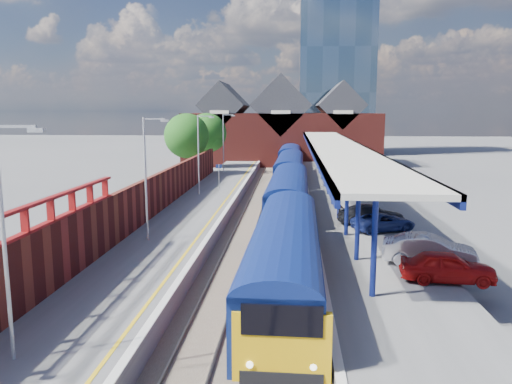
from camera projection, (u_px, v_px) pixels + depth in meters
ground at (275, 192)px, 52.00m from camera, size 240.00×240.00×0.00m
ballast_bed at (271, 210)px, 42.15m from camera, size 6.00×76.00×0.06m
rails at (271, 209)px, 42.13m from camera, size 4.51×76.00×0.14m
left_platform at (207, 204)px, 42.47m from camera, size 5.00×76.00×1.00m
right_platform at (343, 206)px, 41.64m from camera, size 6.00×76.00×1.00m
coping_left at (234, 198)px, 42.22m from camera, size 0.30×76.00×0.05m
coping_right at (309, 199)px, 41.76m from camera, size 0.30×76.00×0.05m
yellow_line at (227, 198)px, 42.26m from camera, size 0.14×76.00×0.01m
train at (289, 179)px, 46.28m from camera, size 3.15×65.95×3.45m
canopy at (336, 147)px, 42.84m from camera, size 4.50×52.00×4.48m
lamp_post_a at (8, 229)px, 14.24m from camera, size 1.48×0.18×7.00m
lamp_post_b at (148, 171)px, 28.03m from camera, size 1.48×0.18×7.00m
lamp_post_c at (200, 150)px, 43.78m from camera, size 1.48×0.18×7.00m
lamp_post_d at (224, 139)px, 59.53m from camera, size 1.48×0.18×7.00m
platform_sign at (219, 173)px, 46.02m from camera, size 0.55×0.08×2.50m
brick_wall at (155, 193)px, 35.98m from camera, size 0.35×50.00×3.86m
station_building at (281, 130)px, 78.69m from camera, size 30.00×12.12×13.78m
glass_tower at (336, 50)px, 97.27m from camera, size 14.20×14.20×40.30m
tree_near at (188, 137)px, 57.70m from camera, size 5.20×5.20×8.10m
tree_far at (208, 134)px, 65.50m from camera, size 5.20×5.20×8.10m
parked_car_red at (448, 267)px, 21.54m from camera, size 4.11×1.96×1.36m
parked_car_silver at (429, 250)px, 23.97m from camera, size 4.60×2.40×1.44m
parked_car_dark at (371, 214)px, 32.65m from camera, size 4.51×2.15×1.27m
parked_car_blue at (384, 222)px, 30.80m from camera, size 4.37×3.17×1.10m
relay_cabinet at (320, 337)px, 17.47m from camera, size 1.01×1.11×1.00m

